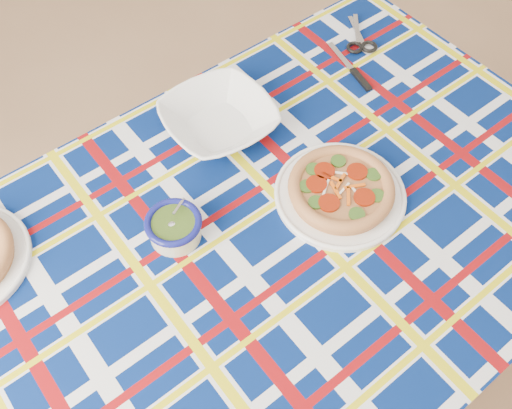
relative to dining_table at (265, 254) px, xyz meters
name	(u,v)px	position (x,y,z in m)	size (l,w,h in m)	color
floor	(336,235)	(0.40, 0.26, -0.60)	(4.00, 4.00, 0.00)	#9B7150
dining_table	(265,254)	(0.00, 0.00, 0.00)	(1.57, 1.16, 0.66)	brown
tablecloth	(265,249)	(0.00, 0.00, 0.02)	(1.44, 0.91, 0.09)	#041954
main_focaccia_plate	(341,189)	(0.18, 0.02, 0.09)	(0.27, 0.27, 0.05)	#A8693B
pesto_bowl	(174,226)	(-0.15, 0.08, 0.10)	(0.11, 0.11, 0.06)	#283E10
serving_bowl	(219,119)	(0.03, 0.29, 0.10)	(0.24, 0.24, 0.06)	white
table_knife	(342,57)	(0.39, 0.37, 0.07)	(0.20, 0.02, 0.01)	silver
kitchen_scissors	(357,29)	(0.48, 0.44, 0.08)	(0.17, 0.08, 0.01)	silver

